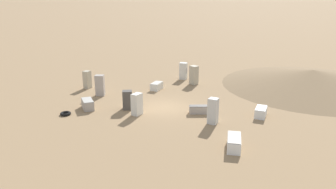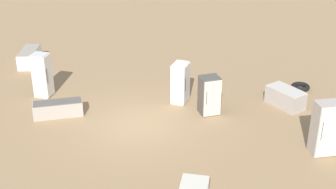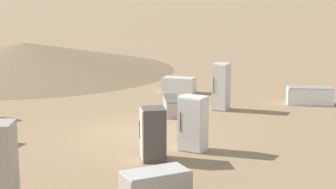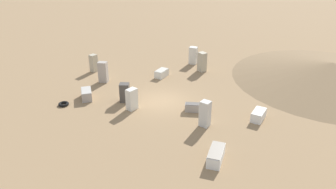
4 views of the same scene
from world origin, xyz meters
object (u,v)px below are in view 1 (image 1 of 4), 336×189
discarded_fridge_0 (88,104)px  discarded_fridge_1 (234,143)px  discarded_fridge_2 (127,100)px  discarded_fridge_5 (157,86)px  discarded_fridge_3 (194,75)px  discarded_fridge_9 (183,71)px  discarded_fridge_6 (100,85)px  discarded_fridge_8 (202,109)px  scrap_tire (66,114)px  discarded_fridge_7 (213,111)px  discarded_fridge_4 (137,104)px  discarded_fridge_11 (261,112)px  discarded_fridge_10 (87,80)px

discarded_fridge_0 → discarded_fridge_1: bearing=123.6°
discarded_fridge_2 → discarded_fridge_5: bearing=63.7°
discarded_fridge_3 → discarded_fridge_9: size_ratio=1.06×
discarded_fridge_0 → discarded_fridge_6: discarded_fridge_6 is taller
discarded_fridge_8 → scrap_tire: size_ratio=2.42×
discarded_fridge_5 → discarded_fridge_7: (9.57, 0.34, 0.60)m
discarded_fridge_4 → discarded_fridge_6: size_ratio=0.89×
discarded_fridge_3 → discarded_fridge_11: discarded_fridge_3 is taller
discarded_fridge_5 → discarded_fridge_9: 4.82m
discarded_fridge_1 → scrap_tire: size_ratio=2.46×
discarded_fridge_3 → discarded_fridge_8: 8.45m
discarded_fridge_3 → discarded_fridge_2: bearing=-168.7°
discarded_fridge_0 → discarded_fridge_6: size_ratio=0.84×
discarded_fridge_0 → discarded_fridge_8: 9.13m
discarded_fridge_4 → discarded_fridge_5: 6.93m
discarded_fridge_6 → scrap_tire: discarded_fridge_6 is taller
discarded_fridge_4 → discarded_fridge_8: size_ratio=0.86×
discarded_fridge_3 → discarded_fridge_4: size_ratio=1.13×
discarded_fridge_1 → discarded_fridge_6: discarded_fridge_6 is taller
discarded_fridge_0 → discarded_fridge_6: 3.63m
discarded_fridge_6 → discarded_fridge_7: (9.94, 5.72, -0.00)m
discarded_fridge_5 → discarded_fridge_7: 9.59m
discarded_fridge_5 → discarded_fridge_6: bearing=43.3°
discarded_fridge_5 → discarded_fridge_4: bearing=102.1°
discarded_fridge_10 → discarded_fridge_11: discarded_fridge_10 is taller
discarded_fridge_0 → discarded_fridge_1: discarded_fridge_0 is taller
discarded_fridge_1 → discarded_fridge_5: size_ratio=1.27×
discarded_fridge_10 → discarded_fridge_0: bearing=-48.5°
discarded_fridge_0 → discarded_fridge_10: (-6.03, 1.21, 0.47)m
discarded_fridge_2 → discarded_fridge_9: discarded_fridge_9 is taller
scrap_tire → discarded_fridge_11: bearing=64.2°
discarded_fridge_7 → discarded_fridge_10: size_ratio=1.10×
discarded_fridge_1 → scrap_tire: discarded_fridge_1 is taller
discarded_fridge_8 → discarded_fridge_9: 10.50m
discarded_fridge_9 → discarded_fridge_0: bearing=-23.3°
discarded_fridge_3 → scrap_tire: 13.69m
discarded_fridge_6 → discarded_fridge_9: (-2.06, 9.51, -0.05)m
discarded_fridge_7 → scrap_tire: bearing=109.4°
discarded_fridge_9 → discarded_fridge_11: size_ratio=1.11×
discarded_fridge_2 → discarded_fridge_6: 4.66m
scrap_tire → discarded_fridge_4: bearing=66.1°
discarded_fridge_7 → discarded_fridge_11: size_ratio=1.16×
discarded_fridge_3 → discarded_fridge_6: 9.56m
discarded_fridge_9 → discarded_fridge_8: bearing=22.8°
discarded_fridge_8 → discarded_fridge_2: bearing=79.4°
discarded_fridge_5 → scrap_tire: size_ratio=1.94×
discarded_fridge_5 → discarded_fridge_8: (7.47, 0.66, -0.03)m
discarded_fridge_11 → discarded_fridge_10: bearing=-4.8°
discarded_fridge_11 → discarded_fridge_5: bearing=-19.0°
discarded_fridge_3 → discarded_fridge_10: size_ratio=1.12×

